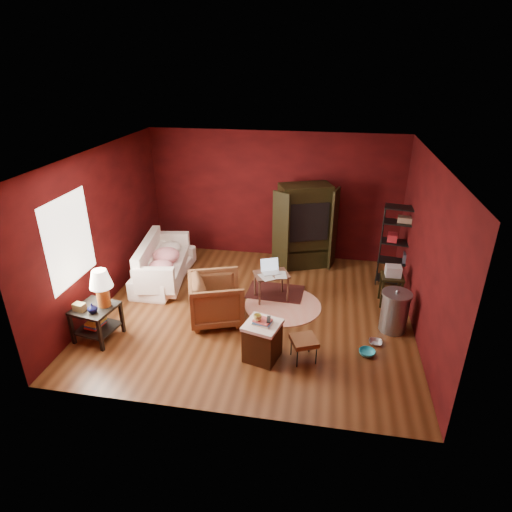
# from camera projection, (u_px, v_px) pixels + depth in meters

# --- Properties ---
(room) EXTENTS (5.54, 5.04, 2.84)m
(room) POSITION_uv_depth(u_px,v_px,m) (251.00, 239.00, 7.16)
(room) COLOR brown
(room) RESTS_ON ground
(sofa) EXTENTS (0.56, 1.92, 0.75)m
(sofa) POSITION_uv_depth(u_px,v_px,m) (164.00, 263.00, 8.68)
(sofa) COLOR white
(sofa) RESTS_ON ground
(armchair) EXTENTS (1.07, 1.11, 0.91)m
(armchair) POSITION_uv_depth(u_px,v_px,m) (216.00, 297.00, 7.30)
(armchair) COLOR black
(armchair) RESTS_ON ground
(pet_bowl_steel) EXTENTS (0.22, 0.07, 0.21)m
(pet_bowl_steel) POSITION_uv_depth(u_px,v_px,m) (376.00, 338.00, 6.81)
(pet_bowl_steel) COLOR silver
(pet_bowl_steel) RESTS_ON ground
(pet_bowl_turquoise) EXTENTS (0.26, 0.15, 0.25)m
(pet_bowl_turquoise) POSITION_uv_depth(u_px,v_px,m) (368.00, 348.00, 6.55)
(pet_bowl_turquoise) COLOR #28A6BB
(pet_bowl_turquoise) RESTS_ON ground
(vase) EXTENTS (0.19, 0.20, 0.16)m
(vase) POSITION_uv_depth(u_px,v_px,m) (92.00, 308.00, 6.60)
(vase) COLOR #0B0E3A
(vase) RESTS_ON side_table
(mug) EXTENTS (0.15, 0.13, 0.12)m
(mug) POSITION_uv_depth(u_px,v_px,m) (258.00, 317.00, 6.22)
(mug) COLOR #E0D46D
(mug) RESTS_ON hamper
(side_table) EXTENTS (0.70, 0.70, 1.20)m
(side_table) POSITION_uv_depth(u_px,v_px,m) (98.00, 298.00, 6.74)
(side_table) COLOR black
(side_table) RESTS_ON ground
(sofa_cushions) EXTENTS (1.06, 2.01, 0.80)m
(sofa_cushions) POSITION_uv_depth(u_px,v_px,m) (162.00, 263.00, 8.63)
(sofa_cushions) COLOR white
(sofa_cushions) RESTS_ON sofa
(hamper) EXTENTS (0.61, 0.61, 0.71)m
(hamper) POSITION_uv_depth(u_px,v_px,m) (262.00, 340.00, 6.41)
(hamper) COLOR #462510
(hamper) RESTS_ON ground
(footstool) EXTENTS (0.48, 0.48, 0.38)m
(footstool) POSITION_uv_depth(u_px,v_px,m) (304.00, 341.00, 6.37)
(footstool) COLOR black
(footstool) RESTS_ON ground
(rug_round) EXTENTS (1.50, 1.50, 0.01)m
(rug_round) POSITION_uv_depth(u_px,v_px,m) (283.00, 305.00, 7.91)
(rug_round) COLOR #EFDFC7
(rug_round) RESTS_ON ground
(rug_oriental) EXTENTS (1.11, 0.76, 0.01)m
(rug_oriental) POSITION_uv_depth(u_px,v_px,m) (275.00, 292.00, 8.34)
(rug_oriental) COLOR #4D1814
(rug_oriental) RESTS_ON ground
(laptop_desk) EXTENTS (0.75, 0.66, 0.77)m
(laptop_desk) POSITION_uv_depth(u_px,v_px,m) (271.00, 276.00, 7.94)
(laptop_desk) COLOR brown
(laptop_desk) RESTS_ON ground
(tv_armoire) EXTENTS (1.34, 1.05, 1.81)m
(tv_armoire) POSITION_uv_depth(u_px,v_px,m) (304.00, 225.00, 9.05)
(tv_armoire) COLOR black
(tv_armoire) RESTS_ON ground
(wire_shelving) EXTENTS (0.84, 0.47, 1.63)m
(wire_shelving) POSITION_uv_depth(u_px,v_px,m) (402.00, 243.00, 8.29)
(wire_shelving) COLOR black
(wire_shelving) RESTS_ON ground
(small_stand) EXTENTS (0.39, 0.39, 0.78)m
(small_stand) POSITION_uv_depth(u_px,v_px,m) (393.00, 276.00, 7.73)
(small_stand) COLOR black
(small_stand) RESTS_ON ground
(trash_can) EXTENTS (0.52, 0.52, 0.76)m
(trash_can) POSITION_uv_depth(u_px,v_px,m) (394.00, 311.00, 7.07)
(trash_can) COLOR gray
(trash_can) RESTS_ON ground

